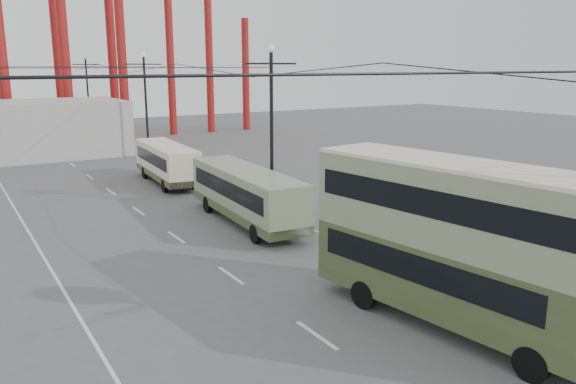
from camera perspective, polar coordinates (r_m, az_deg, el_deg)
road_markings at (r=31.43m, az=-13.45°, el=-2.74°), size 12.52×120.00×0.01m
lamp_post_mid at (r=31.64m, az=-1.68°, el=6.33°), size 3.20×0.44×9.32m
lamp_post_far at (r=51.76m, az=-14.21°, el=8.46°), size 3.20×0.44×9.32m
lamp_post_distant at (r=72.98m, az=-19.65°, el=9.26°), size 3.20×0.44×9.32m
double_decker_bus at (r=18.22m, az=16.88°, el=-4.46°), size 3.84×10.22×5.35m
single_decker_green at (r=29.65m, az=-4.28°, el=-0.12°), size 3.01×10.32×2.88m
single_decker_cream at (r=40.61m, az=-12.22°, el=3.02°), size 2.85×8.98×2.75m
pedestrian at (r=21.80m, az=8.03°, el=-7.09°), size 0.74×0.73×1.73m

